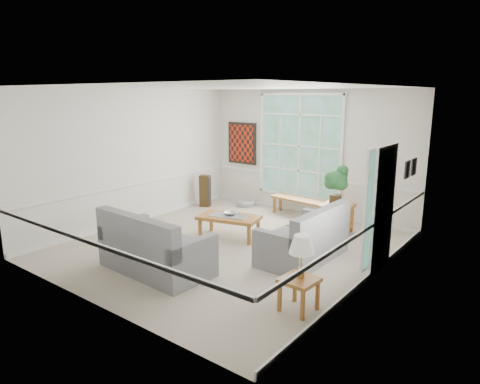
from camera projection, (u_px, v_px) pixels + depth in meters
name	position (u px, v px, depth m)	size (l,w,h in m)	color
floor	(230.00, 246.00, 8.31)	(5.50, 6.00, 0.01)	#AB9F8E
ceiling	(229.00, 87.00, 7.64)	(5.50, 6.00, 0.02)	white
wall_back	(307.00, 153.00, 10.30)	(5.50, 0.02, 3.00)	silver
wall_front	(87.00, 201.00, 5.66)	(5.50, 0.02, 3.00)	silver
wall_left	(134.00, 157.00, 9.61)	(0.02, 6.00, 3.00)	silver
wall_right	(373.00, 189.00, 6.34)	(0.02, 6.00, 3.00)	silver
window_back	(299.00, 146.00, 10.35)	(2.30, 0.08, 2.40)	white
entry_door	(382.00, 209.00, 6.93)	(0.08, 0.90, 2.10)	white
door_sidelight	(368.00, 212.00, 6.42)	(0.08, 0.26, 1.90)	white
wall_art	(242.00, 143.00, 11.39)	(0.90, 0.06, 1.10)	#63170C
wall_frame_near	(407.00, 169.00, 7.71)	(0.04, 0.26, 0.32)	black
wall_frame_far	(413.00, 167.00, 8.02)	(0.04, 0.26, 0.32)	black
loveseat_right	(303.00, 233.00, 7.56)	(0.93, 1.79, 0.97)	slate
loveseat_front	(156.00, 241.00, 7.04)	(1.89, 0.98, 1.03)	slate
coffee_table	(229.00, 227.00, 8.75)	(1.23, 0.67, 0.46)	#915A24
pewter_bowl	(231.00, 213.00, 8.74)	(0.31, 0.31, 0.08)	#A0A0A6
window_bench	(304.00, 209.00, 10.16)	(1.83, 0.36, 0.43)	#915A24
end_table	(337.00, 219.00, 9.03)	(0.62, 0.62, 0.62)	#915A24
houseplant	(336.00, 185.00, 8.87)	(0.50, 0.50, 0.85)	#22592A
side_table	(299.00, 294.00, 5.77)	(0.46, 0.46, 0.47)	#915A24
table_lamp	(301.00, 256.00, 5.69)	(0.34, 0.34, 0.59)	silver
pet_bed	(246.00, 203.00, 11.26)	(0.47, 0.47, 0.14)	gray
floor_speaker	(205.00, 191.00, 11.16)	(0.26, 0.20, 0.83)	#362712
cat	(315.00, 219.00, 8.09)	(0.35, 0.25, 0.16)	black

